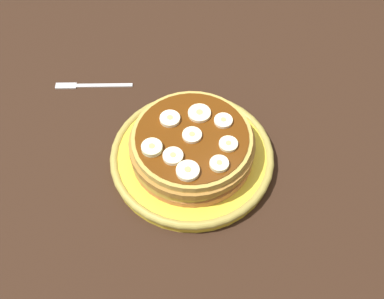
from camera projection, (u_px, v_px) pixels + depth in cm
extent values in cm
cube|color=black|center=(192.00, 167.00, 79.83)|extent=(140.00, 140.00, 3.00)
cylinder|color=yellow|center=(192.00, 158.00, 77.89)|extent=(24.01, 24.01, 1.77)
torus|color=#A49342|center=(192.00, 156.00, 77.38)|extent=(24.53, 24.53, 1.24)
cylinder|color=#BD743C|center=(190.00, 150.00, 76.95)|extent=(18.10, 18.10, 1.12)
cylinder|color=gold|center=(189.00, 150.00, 75.60)|extent=(17.17, 17.17, 1.12)
cylinder|color=olive|center=(192.00, 143.00, 74.95)|extent=(18.33, 18.33, 1.12)
cylinder|color=gold|center=(189.00, 138.00, 74.03)|extent=(17.38, 17.38, 1.12)
cylinder|color=#592B0A|center=(192.00, 136.00, 73.44)|extent=(16.24, 16.24, 0.16)
cylinder|color=beige|center=(191.00, 138.00, 72.97)|extent=(2.81, 2.81, 0.61)
cylinder|color=tan|center=(191.00, 137.00, 72.69)|extent=(0.79, 0.79, 0.08)
cylinder|color=#FDE7B6|center=(199.00, 114.00, 75.56)|extent=(3.34, 3.34, 0.66)
cylinder|color=tan|center=(199.00, 112.00, 75.26)|extent=(0.94, 0.94, 0.08)
cylinder|color=#FBF0C1|center=(173.00, 156.00, 71.08)|extent=(2.86, 2.86, 0.71)
cylinder|color=tan|center=(173.00, 155.00, 70.76)|extent=(0.80, 0.80, 0.08)
cylinder|color=#FBF1BA|center=(228.00, 144.00, 72.34)|extent=(2.67, 2.67, 0.62)
cylinder|color=tan|center=(228.00, 143.00, 72.06)|extent=(0.75, 0.75, 0.08)
cylinder|color=#F3ECC1|center=(188.00, 171.00, 69.63)|extent=(3.19, 3.19, 0.79)
cylinder|color=tan|center=(188.00, 169.00, 69.27)|extent=(0.89, 0.89, 0.08)
cylinder|color=#ECF4B8|center=(152.00, 148.00, 71.82)|extent=(2.96, 2.96, 0.88)
cylinder|color=tan|center=(152.00, 146.00, 71.43)|extent=(0.83, 0.83, 0.08)
cylinder|color=#F9ECC0|center=(170.00, 119.00, 74.93)|extent=(2.97, 2.97, 0.71)
cylinder|color=tan|center=(170.00, 117.00, 74.61)|extent=(0.83, 0.83, 0.08)
cylinder|color=#F1F2BD|center=(220.00, 163.00, 70.40)|extent=(2.66, 2.66, 0.74)
cylinder|color=tan|center=(221.00, 162.00, 70.06)|extent=(0.74, 0.74, 0.08)
cylinder|color=#FCEEC6|center=(223.00, 121.00, 74.78)|extent=(2.68, 2.68, 0.62)
cylinder|color=tan|center=(223.00, 119.00, 74.50)|extent=(0.75, 0.75, 0.08)
cube|color=silver|center=(104.00, 85.00, 87.44)|extent=(8.11, 6.14, 0.50)
cube|color=silver|center=(66.00, 85.00, 87.38)|extent=(3.57, 3.07, 0.50)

